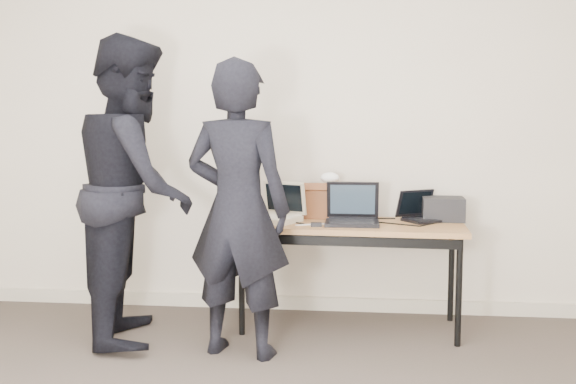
# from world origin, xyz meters

# --- Properties ---
(room) EXTENTS (4.60, 4.60, 2.80)m
(room) POSITION_xyz_m (0.00, 0.00, 1.35)
(room) COLOR #3F3630
(room) RESTS_ON ground
(desk) EXTENTS (1.53, 0.73, 0.72)m
(desk) POSITION_xyz_m (0.50, 1.84, 0.66)
(desk) COLOR olive
(desk) RESTS_ON ground
(laptop_beige) EXTENTS (0.43, 0.43, 0.26)m
(laptop_beige) POSITION_xyz_m (-0.01, 1.87, 0.77)
(laptop_beige) COLOR beige
(laptop_beige) RESTS_ON desk
(laptop_center) EXTENTS (0.35, 0.34, 0.27)m
(laptop_center) POSITION_xyz_m (0.51, 1.83, 0.78)
(laptop_center) COLOR black
(laptop_center) RESTS_ON desk
(laptop_right) EXTENTS (0.38, 0.38, 0.21)m
(laptop_right) POSITION_xyz_m (0.98, 2.01, 0.77)
(laptop_right) COLOR black
(laptop_right) RESTS_ON desk
(leather_satchel) EXTENTS (0.36, 0.18, 0.25)m
(leather_satchel) POSITION_xyz_m (0.32, 2.07, 0.85)
(leather_satchel) COLOR brown
(leather_satchel) RESTS_ON desk
(tissue) EXTENTS (0.13, 0.10, 0.08)m
(tissue) POSITION_xyz_m (0.35, 2.07, 1.00)
(tissue) COLOR white
(tissue) RESTS_ON leather_satchel
(equipment_box) EXTENTS (0.29, 0.25, 0.16)m
(equipment_box) POSITION_xyz_m (1.13, 2.03, 0.80)
(equipment_box) COLOR black
(equipment_box) RESTS_ON desk
(power_brick) EXTENTS (0.07, 0.05, 0.03)m
(power_brick) POSITION_xyz_m (0.28, 1.67, 0.73)
(power_brick) COLOR black
(power_brick) RESTS_ON desk
(cables) EXTENTS (1.16, 0.42, 0.01)m
(cables) POSITION_xyz_m (0.54, 1.84, 0.72)
(cables) COLOR silver
(cables) RESTS_ON desk
(person_typist) EXTENTS (0.71, 0.54, 1.76)m
(person_typist) POSITION_xyz_m (-0.16, 1.28, 0.88)
(person_typist) COLOR black
(person_typist) RESTS_ON ground
(person_observer) EXTENTS (0.93, 1.08, 1.93)m
(person_observer) POSITION_xyz_m (-0.88, 1.54, 0.97)
(person_observer) COLOR black
(person_observer) RESTS_ON ground
(baseboard) EXTENTS (4.50, 0.03, 0.10)m
(baseboard) POSITION_xyz_m (0.00, 2.23, 0.05)
(baseboard) COLOR #BBB19B
(baseboard) RESTS_ON ground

